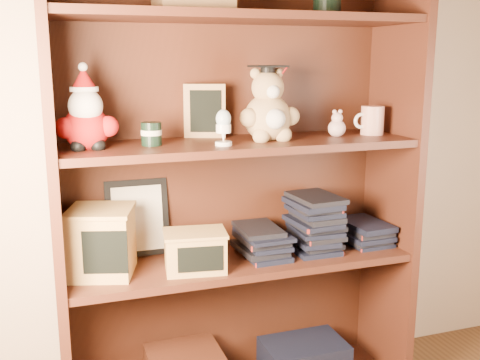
# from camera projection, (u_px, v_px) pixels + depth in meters

# --- Properties ---
(bookcase) EXTENTS (1.20, 0.35, 1.60)m
(bookcase) POSITION_uv_depth(u_px,v_px,m) (234.00, 189.00, 1.91)
(bookcase) COLOR #452013
(bookcase) RESTS_ON ground
(shelf_lower) EXTENTS (1.14, 0.33, 0.02)m
(shelf_lower) POSITION_uv_depth(u_px,v_px,m) (240.00, 261.00, 1.91)
(shelf_lower) COLOR #452013
(shelf_lower) RESTS_ON ground
(shelf_upper) EXTENTS (1.14, 0.33, 0.02)m
(shelf_upper) POSITION_uv_depth(u_px,v_px,m) (240.00, 145.00, 1.83)
(shelf_upper) COLOR #452013
(shelf_upper) RESTS_ON ground
(santa_plush) EXTENTS (0.18, 0.13, 0.26)m
(santa_plush) POSITION_uv_depth(u_px,v_px,m) (86.00, 117.00, 1.65)
(santa_plush) COLOR #A50F0F
(santa_plush) RESTS_ON shelf_upper
(teachers_tin) EXTENTS (0.06, 0.06, 0.07)m
(teachers_tin) POSITION_uv_depth(u_px,v_px,m) (151.00, 134.00, 1.73)
(teachers_tin) COLOR black
(teachers_tin) RESTS_ON shelf_upper
(chalkboard_plaque) EXTENTS (0.14, 0.10, 0.18)m
(chalkboard_plaque) POSITION_uv_depth(u_px,v_px,m) (205.00, 112.00, 1.88)
(chalkboard_plaque) COLOR #9E7547
(chalkboard_plaque) RESTS_ON shelf_upper
(egg_cup) EXTENTS (0.05, 0.05, 0.11)m
(egg_cup) POSITION_uv_depth(u_px,v_px,m) (223.00, 126.00, 1.72)
(egg_cup) COLOR white
(egg_cup) RESTS_ON shelf_upper
(grad_teddy_bear) EXTENTS (0.21, 0.18, 0.25)m
(grad_teddy_bear) POSITION_uv_depth(u_px,v_px,m) (268.00, 111.00, 1.83)
(grad_teddy_bear) COLOR tan
(grad_teddy_bear) RESTS_ON shelf_upper
(pink_figurine) EXTENTS (0.06, 0.06, 0.10)m
(pink_figurine) POSITION_uv_depth(u_px,v_px,m) (337.00, 126.00, 1.93)
(pink_figurine) COLOR #D0A7A0
(pink_figurine) RESTS_ON shelf_upper
(teacher_mug) EXTENTS (0.11, 0.08, 0.10)m
(teacher_mug) POSITION_uv_depth(u_px,v_px,m) (372.00, 120.00, 1.97)
(teacher_mug) COLOR silver
(teacher_mug) RESTS_ON shelf_upper
(certificate_frame) EXTENTS (0.21, 0.05, 0.26)m
(certificate_frame) POSITION_uv_depth(u_px,v_px,m) (137.00, 218.00, 1.91)
(certificate_frame) COLOR black
(certificate_frame) RESTS_ON shelf_lower
(treats_box) EXTENTS (0.24, 0.24, 0.21)m
(treats_box) POSITION_uv_depth(u_px,v_px,m) (102.00, 241.00, 1.74)
(treats_box) COLOR tan
(treats_box) RESTS_ON shelf_lower
(pencils_box) EXTENTS (0.21, 0.17, 0.13)m
(pencils_box) POSITION_uv_depth(u_px,v_px,m) (195.00, 251.00, 1.78)
(pencils_box) COLOR tan
(pencils_box) RESTS_ON shelf_lower
(book_stack_left) EXTENTS (0.14, 0.20, 0.10)m
(book_stack_left) POSITION_uv_depth(u_px,v_px,m) (262.00, 242.00, 1.92)
(book_stack_left) COLOR black
(book_stack_left) RESTS_ON shelf_lower
(book_stack_mid) EXTENTS (0.14, 0.20, 0.19)m
(book_stack_mid) POSITION_uv_depth(u_px,v_px,m) (313.00, 223.00, 1.98)
(book_stack_mid) COLOR black
(book_stack_mid) RESTS_ON shelf_lower
(book_stack_right) EXTENTS (0.14, 0.20, 0.08)m
(book_stack_right) POSITION_uv_depth(u_px,v_px,m) (363.00, 232.00, 2.05)
(book_stack_right) COLOR black
(book_stack_right) RESTS_ON shelf_lower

